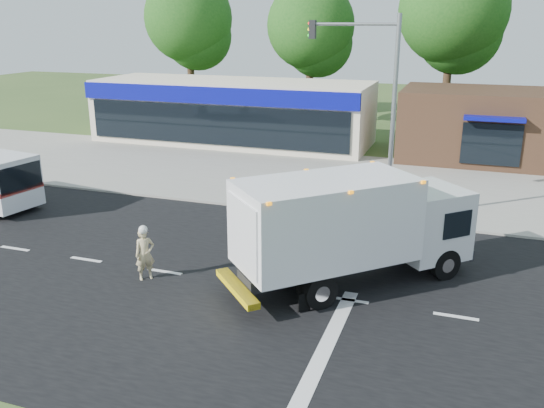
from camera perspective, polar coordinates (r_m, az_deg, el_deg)
name	(u,v)px	position (r m, az deg, el deg)	size (l,w,h in m)	color
ground	(252,285)	(17.80, -2.04, -8.07)	(120.00, 120.00, 0.00)	#385123
road_asphalt	(252,285)	(17.80, -2.04, -8.05)	(60.00, 14.00, 0.02)	black
sidewalk	(319,206)	(25.06, 4.70, -0.16)	(60.00, 2.40, 0.12)	gray
parking_apron	(347,174)	(30.51, 7.45, 2.94)	(60.00, 9.00, 0.02)	gray
lane_markings	(279,312)	(16.26, 0.75, -10.66)	(55.20, 7.00, 0.01)	silver
ems_box_truck	(350,223)	(17.35, 7.77, -1.87)	(7.23, 7.06, 3.43)	black
emergency_worker	(145,253)	(18.30, -12.49, -4.76)	(0.71, 0.72, 1.78)	tan
retail_strip_mall	(232,111)	(38.31, -3.97, 9.14)	(18.00, 6.20, 4.00)	beige
brown_storefront	(491,125)	(35.40, 20.89, 7.28)	(10.00, 6.70, 4.00)	#382316
traffic_signal_pole	(378,97)	(22.96, 10.41, 10.42)	(3.51, 0.25, 8.00)	gray
background_trees	(381,25)	(43.60, 10.76, 17.02)	(36.77, 7.39, 12.10)	#332114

